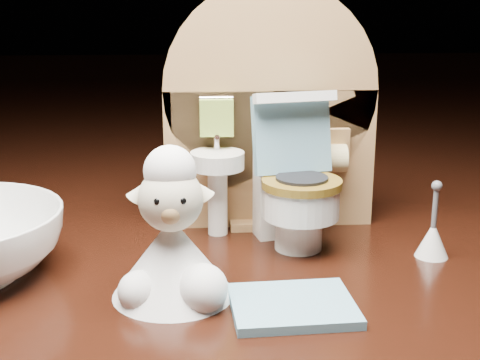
% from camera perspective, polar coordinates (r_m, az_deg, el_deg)
% --- Properties ---
extents(backdrop_panel, '(0.13, 0.05, 0.15)m').
position_cam_1_polar(backdrop_panel, '(0.41, 2.44, 5.00)').
color(backdrop_panel, '#A97B49').
rests_on(backdrop_panel, ground).
extents(toy_toilet, '(0.05, 0.06, 0.09)m').
position_cam_1_polar(toy_toilet, '(0.39, 4.67, -0.85)').
color(toy_toilet, white).
rests_on(toy_toilet, ground).
extents(bath_mat, '(0.06, 0.05, 0.00)m').
position_cam_1_polar(bath_mat, '(0.32, 4.51, -10.64)').
color(bath_mat, '#6699AF').
rests_on(bath_mat, ground).
extents(toilet_brush, '(0.02, 0.02, 0.04)m').
position_cam_1_polar(toilet_brush, '(0.39, 16.12, -4.69)').
color(toilet_brush, white).
rests_on(toilet_brush, ground).
extents(plush_lamb, '(0.06, 0.06, 0.08)m').
position_cam_1_polar(plush_lamb, '(0.32, -5.77, -5.57)').
color(plush_lamb, white).
rests_on(plush_lamb, ground).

